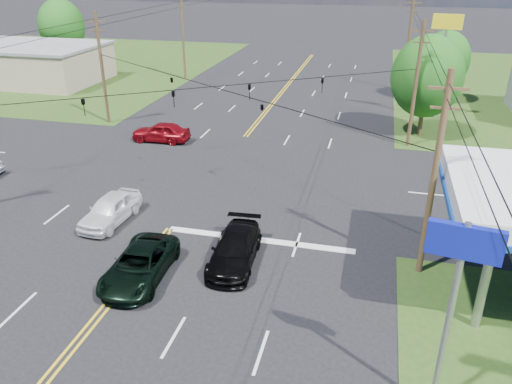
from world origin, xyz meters
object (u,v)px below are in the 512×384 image
(tree_far_l, at_px, (61,26))
(suv_black, at_px, (235,249))
(pole_nw, at_px, (102,67))
(tree_right_b, at_px, (445,59))
(retail_nw, at_px, (32,64))
(pole_left_far, at_px, (183,35))
(tree_right_a, at_px, (427,77))
(pickup_dkgreen, at_px, (140,265))
(pole_ne, at_px, (416,84))
(pole_se, at_px, (434,176))
(pole_right_far, at_px, (408,43))
(pickup_white, at_px, (110,209))
(polesign_se, at_px, (458,272))

(tree_far_l, relative_size, suv_black, 1.73)
(pole_nw, height_order, tree_right_b, pole_nw)
(retail_nw, xyz_separation_m, pole_left_far, (17.00, 6.00, 3.17))
(tree_right_a, bearing_deg, tree_far_l, 156.50)
(pickup_dkgreen, height_order, suv_black, suv_black)
(retail_nw, height_order, pole_nw, pole_nw)
(tree_right_b, xyz_separation_m, tree_far_l, (-48.50, 8.00, 0.98))
(pole_ne, bearing_deg, tree_right_b, 76.87)
(suv_black, bearing_deg, pole_se, 5.06)
(pole_right_far, bearing_deg, pole_nw, -143.84)
(pickup_white, xyz_separation_m, polesign_se, (16.50, -9.16, 4.56))
(pickup_dkgreen, relative_size, polesign_se, 0.74)
(suv_black, bearing_deg, pole_left_far, 110.72)
(retail_nw, relative_size, tree_right_a, 1.96)
(tree_right_b, bearing_deg, suv_black, -109.47)
(pickup_white, bearing_deg, pole_ne, 49.62)
(retail_nw, height_order, pole_right_far, pole_right_far)
(suv_black, xyz_separation_m, pickup_white, (-7.87, 2.32, 0.04))
(pole_nw, height_order, pole_right_far, pole_right_far)
(tree_right_a, bearing_deg, pole_se, -92.73)
(pole_right_far, height_order, polesign_se, pole_right_far)
(pole_nw, relative_size, tree_far_l, 1.09)
(retail_nw, xyz_separation_m, pole_right_far, (43.00, 6.00, 3.17))
(tree_right_b, bearing_deg, pole_left_far, 172.28)
(pole_nw, bearing_deg, pickup_white, -60.80)
(pole_se, height_order, tree_right_b, pole_se)
(tree_right_a, distance_m, tree_far_l, 50.16)
(tree_right_a, xyz_separation_m, polesign_se, (-1.00, -29.16, 0.46))
(pole_ne, distance_m, pickup_dkgreen, 25.34)
(suv_black, height_order, polesign_se, polesign_se)
(suv_black, xyz_separation_m, polesign_se, (8.63, -6.84, 4.60))
(tree_right_b, height_order, tree_far_l, tree_far_l)
(pole_nw, relative_size, pole_ne, 1.00)
(pole_nw, distance_m, pole_ne, 26.00)
(tree_right_b, distance_m, tree_far_l, 49.17)
(polesign_se, bearing_deg, pickup_white, 150.96)
(tree_right_b, distance_m, suv_black, 36.57)
(pickup_white, bearing_deg, tree_far_l, 129.24)
(pole_right_far, relative_size, tree_right_a, 1.22)
(pole_se, relative_size, pole_ne, 1.00)
(tree_right_a, distance_m, tree_right_b, 12.27)
(retail_nw, distance_m, pole_nw, 21.60)
(pole_left_far, bearing_deg, pickup_white, -75.22)
(pole_se, height_order, pole_right_far, pole_right_far)
(pole_se, bearing_deg, tree_right_b, 83.95)
(retail_nw, height_order, pickup_dkgreen, retail_nw)
(pole_left_far, relative_size, polesign_se, 1.44)
(pole_right_far, relative_size, suv_black, 1.98)
(pickup_dkgreen, bearing_deg, pole_nw, 119.33)
(retail_nw, relative_size, pole_ne, 1.68)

